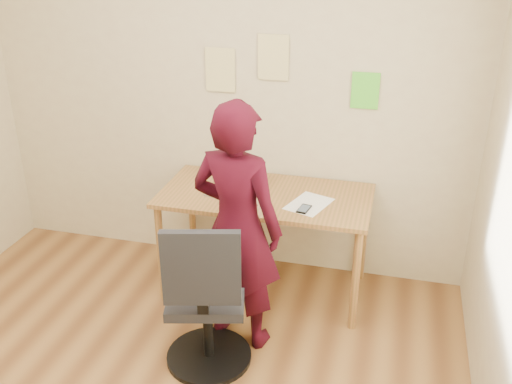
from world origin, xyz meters
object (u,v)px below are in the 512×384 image
(office_chair, at_px, (206,307))
(person, at_px, (237,228))
(desk, at_px, (266,205))
(phone, at_px, (304,209))
(laptop, at_px, (236,185))

(office_chair, xyz_separation_m, person, (0.09, 0.32, 0.35))
(desk, distance_m, phone, 0.35)
(desk, bearing_deg, person, -93.73)
(laptop, xyz_separation_m, phone, (0.49, -0.16, -0.04))
(desk, relative_size, laptop, 3.90)
(desk, distance_m, laptop, 0.25)
(laptop, distance_m, phone, 0.52)
(phone, bearing_deg, desk, 159.40)
(desk, bearing_deg, phone, -30.46)
(desk, xyz_separation_m, person, (-0.04, -0.55, 0.11))
(laptop, height_order, phone, laptop)
(desk, height_order, person, person)
(phone, distance_m, person, 0.50)
(laptop, relative_size, office_chair, 0.37)
(laptop, distance_m, office_chair, 0.94)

